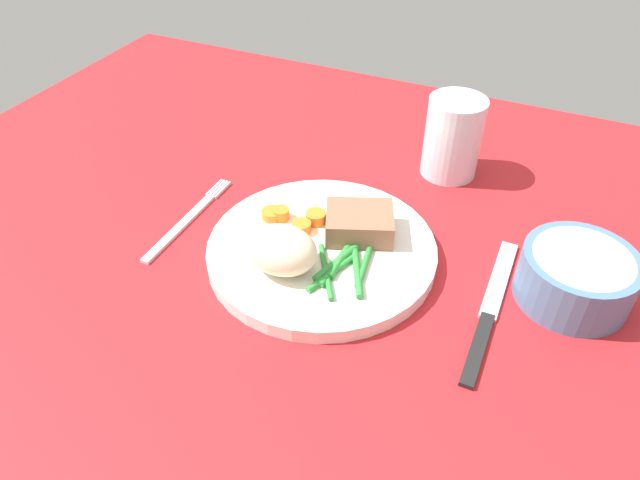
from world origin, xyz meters
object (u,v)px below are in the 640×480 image
(knife, at_px, (489,311))
(salad_bowl, at_px, (577,275))
(dinner_plate, at_px, (320,253))
(water_glass, at_px, (452,143))
(meat_portion, at_px, (363,224))
(fork, at_px, (188,219))

(knife, bearing_deg, salad_bowl, 34.89)
(dinner_plate, xyz_separation_m, water_glass, (0.08, 0.22, 0.03))
(water_glass, bearing_deg, dinner_plate, -110.03)
(knife, bearing_deg, meat_portion, 160.94)
(salad_bowl, bearing_deg, knife, -141.56)
(fork, distance_m, salad_bowl, 0.42)
(meat_portion, height_order, salad_bowl, salad_bowl)
(water_glass, bearing_deg, meat_portion, -104.63)
(dinner_plate, relative_size, water_glass, 2.41)
(dinner_plate, distance_m, knife, 0.18)
(dinner_plate, bearing_deg, meat_portion, 49.40)
(fork, height_order, water_glass, water_glass)
(water_glass, relative_size, salad_bowl, 0.92)
(fork, bearing_deg, water_glass, 41.94)
(fork, distance_m, knife, 0.35)
(meat_portion, xyz_separation_m, salad_bowl, (0.22, 0.01, -0.00))
(knife, bearing_deg, water_glass, 110.71)
(meat_portion, distance_m, knife, 0.16)
(salad_bowl, bearing_deg, water_glass, 134.78)
(meat_portion, relative_size, water_glass, 0.70)
(knife, distance_m, salad_bowl, 0.09)
(fork, height_order, knife, knife)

